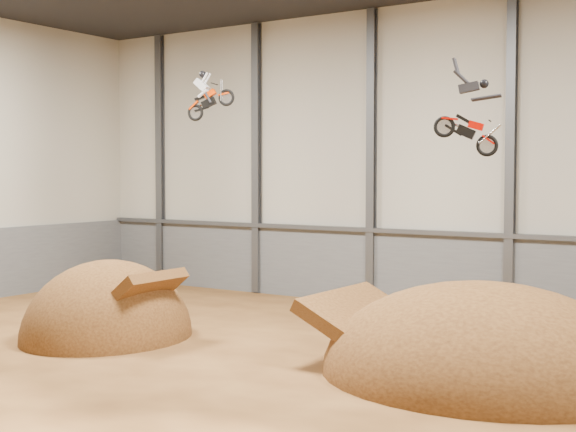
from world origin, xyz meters
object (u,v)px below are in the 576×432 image
Objects in this scene: landing_ramp at (483,377)px; takeoff_ramp at (108,338)px; fmx_rider_b at (461,107)px; fmx_rider_a at (214,89)px.

takeoff_ramp is at bearing -171.46° from landing_ramp.
fmx_rider_b reaches higher than takeoff_ramp.
takeoff_ramp is 15.90m from fmx_rider_b.
fmx_rider_b reaches higher than landing_ramp.
takeoff_ramp reaches higher than landing_ramp.
landing_ramp is 8.24m from fmx_rider_b.
landing_ramp is 4.85× the size of fmx_rider_a.
fmx_rider_a is at bearing 61.66° from takeoff_ramp.
fmx_rider_b is at bearing -100.19° from landing_ramp.
landing_ramp is 3.92× the size of fmx_rider_b.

